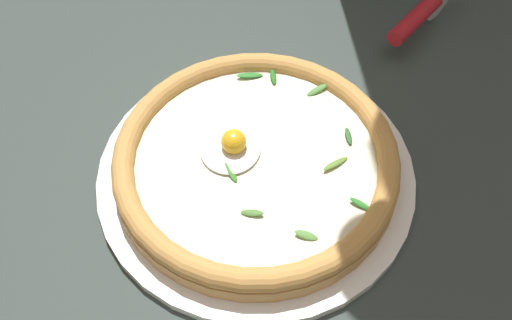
% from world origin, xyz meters
% --- Properties ---
extents(ground_plane, '(2.40, 2.40, 0.03)m').
position_xyz_m(ground_plane, '(0.00, 0.00, -0.01)').
color(ground_plane, '#343E3A').
rests_on(ground_plane, ground).
extents(pizza_plate, '(0.35, 0.35, 0.01)m').
position_xyz_m(pizza_plate, '(-0.01, -0.02, 0.01)').
color(pizza_plate, white).
rests_on(pizza_plate, ground).
extents(pizza, '(0.31, 0.31, 0.05)m').
position_xyz_m(pizza, '(-0.01, -0.02, 0.03)').
color(pizza, tan).
rests_on(pizza, pizza_plate).
extents(pizza_cutter, '(0.14, 0.10, 0.08)m').
position_xyz_m(pizza_cutter, '(0.24, -0.21, 0.04)').
color(pizza_cutter, silver).
rests_on(pizza_cutter, ground).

